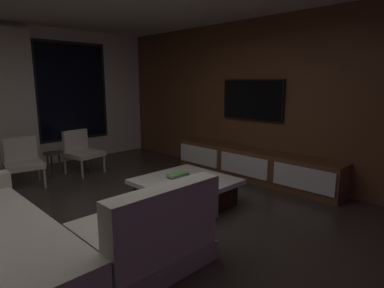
{
  "coord_description": "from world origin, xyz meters",
  "views": [
    {
      "loc": [
        -1.69,
        -2.94,
        1.65
      ],
      "look_at": [
        1.59,
        0.35,
        0.75
      ],
      "focal_mm": 29.85,
      "sensor_mm": 36.0,
      "label": 1
    }
  ],
  "objects_px": {
    "accent_chair_by_curtain": "(23,159)",
    "book_stack_on_coffee_table": "(178,175)",
    "sectional_couch": "(34,240)",
    "media_console": "(253,165)",
    "coffee_table": "(186,192)",
    "accent_chair_near_window": "(81,149)",
    "mounted_tv": "(252,100)",
    "side_stool": "(53,157)"
  },
  "relations": [
    {
      "from": "sectional_couch",
      "to": "media_console",
      "type": "distance_m",
      "value": 3.62
    },
    {
      "from": "book_stack_on_coffee_table",
      "to": "media_console",
      "type": "relative_size",
      "value": 0.1
    },
    {
      "from": "sectional_couch",
      "to": "accent_chair_by_curtain",
      "type": "xyz_separation_m",
      "value": [
        0.74,
        2.61,
        0.14
      ]
    },
    {
      "from": "coffee_table",
      "to": "book_stack_on_coffee_table",
      "type": "height_order",
      "value": "book_stack_on_coffee_table"
    },
    {
      "from": "mounted_tv",
      "to": "sectional_couch",
      "type": "bearing_deg",
      "value": -174.35
    },
    {
      "from": "sectional_couch",
      "to": "media_console",
      "type": "height_order",
      "value": "sectional_couch"
    },
    {
      "from": "side_stool",
      "to": "mounted_tv",
      "type": "relative_size",
      "value": 0.38
    },
    {
      "from": "coffee_table",
      "to": "accent_chair_near_window",
      "type": "relative_size",
      "value": 1.49
    },
    {
      "from": "book_stack_on_coffee_table",
      "to": "accent_chair_by_curtain",
      "type": "xyz_separation_m",
      "value": [
        -1.27,
        2.29,
        0.05
      ]
    },
    {
      "from": "accent_chair_by_curtain",
      "to": "accent_chair_near_window",
      "type": "bearing_deg",
      "value": 3.87
    },
    {
      "from": "book_stack_on_coffee_table",
      "to": "mounted_tv",
      "type": "height_order",
      "value": "mounted_tv"
    },
    {
      "from": "sectional_couch",
      "to": "book_stack_on_coffee_table",
      "type": "distance_m",
      "value": 2.04
    },
    {
      "from": "media_console",
      "to": "accent_chair_by_curtain",
      "type": "bearing_deg",
      "value": 139.85
    },
    {
      "from": "accent_chair_near_window",
      "to": "mounted_tv",
      "type": "xyz_separation_m",
      "value": [
        2.05,
        -2.3,
        0.92
      ]
    },
    {
      "from": "sectional_couch",
      "to": "coffee_table",
      "type": "height_order",
      "value": "sectional_couch"
    },
    {
      "from": "sectional_couch",
      "to": "side_stool",
      "type": "xyz_separation_m",
      "value": [
        1.25,
        2.69,
        0.08
      ]
    },
    {
      "from": "coffee_table",
      "to": "accent_chair_near_window",
      "type": "xyz_separation_m",
      "value": [
        -0.25,
        2.51,
        0.25
      ]
    },
    {
      "from": "book_stack_on_coffee_table",
      "to": "side_stool",
      "type": "height_order",
      "value": "side_stool"
    },
    {
      "from": "coffee_table",
      "to": "book_stack_on_coffee_table",
      "type": "relative_size",
      "value": 3.82
    },
    {
      "from": "sectional_couch",
      "to": "book_stack_on_coffee_table",
      "type": "relative_size",
      "value": 8.24
    },
    {
      "from": "mounted_tv",
      "to": "accent_chair_near_window",
      "type": "bearing_deg",
      "value": 131.66
    },
    {
      "from": "accent_chair_by_curtain",
      "to": "mounted_tv",
      "type": "height_order",
      "value": "mounted_tv"
    },
    {
      "from": "side_stool",
      "to": "accent_chair_near_window",
      "type": "bearing_deg",
      "value": -1.4
    },
    {
      "from": "book_stack_on_coffee_table",
      "to": "accent_chair_by_curtain",
      "type": "bearing_deg",
      "value": 118.98
    },
    {
      "from": "accent_chair_near_window",
      "to": "accent_chair_by_curtain",
      "type": "relative_size",
      "value": 1.0
    },
    {
      "from": "coffee_table",
      "to": "accent_chair_by_curtain",
      "type": "relative_size",
      "value": 1.49
    },
    {
      "from": "media_console",
      "to": "book_stack_on_coffee_table",
      "type": "bearing_deg",
      "value": 175.05
    },
    {
      "from": "sectional_couch",
      "to": "accent_chair_by_curtain",
      "type": "height_order",
      "value": "sectional_couch"
    },
    {
      "from": "accent_chair_by_curtain",
      "to": "book_stack_on_coffee_table",
      "type": "bearing_deg",
      "value": -61.02
    },
    {
      "from": "sectional_couch",
      "to": "coffee_table",
      "type": "bearing_deg",
      "value": 4.78
    },
    {
      "from": "mounted_tv",
      "to": "media_console",
      "type": "bearing_deg",
      "value": -132.45
    },
    {
      "from": "coffee_table",
      "to": "media_console",
      "type": "distance_m",
      "value": 1.61
    },
    {
      "from": "coffee_table",
      "to": "mounted_tv",
      "type": "xyz_separation_m",
      "value": [
        1.79,
        0.21,
        1.16
      ]
    },
    {
      "from": "sectional_couch",
      "to": "media_console",
      "type": "relative_size",
      "value": 0.81
    },
    {
      "from": "book_stack_on_coffee_table",
      "to": "media_console",
      "type": "xyz_separation_m",
      "value": [
        1.61,
        -0.14,
        -0.14
      ]
    },
    {
      "from": "accent_chair_near_window",
      "to": "side_stool",
      "type": "distance_m",
      "value": 0.51
    },
    {
      "from": "coffee_table",
      "to": "mounted_tv",
      "type": "relative_size",
      "value": 0.97
    },
    {
      "from": "sectional_couch",
      "to": "coffee_table",
      "type": "distance_m",
      "value": 2.02
    },
    {
      "from": "side_stool",
      "to": "sectional_couch",
      "type": "bearing_deg",
      "value": -114.92
    },
    {
      "from": "coffee_table",
      "to": "book_stack_on_coffee_table",
      "type": "distance_m",
      "value": 0.25
    },
    {
      "from": "media_console",
      "to": "mounted_tv",
      "type": "bearing_deg",
      "value": 47.55
    },
    {
      "from": "book_stack_on_coffee_table",
      "to": "sectional_couch",
      "type": "bearing_deg",
      "value": -171.01
    }
  ]
}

